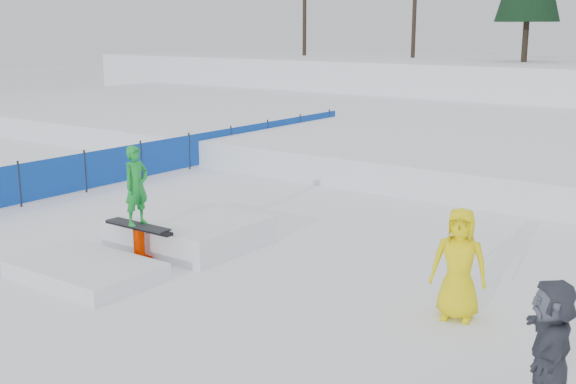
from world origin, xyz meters
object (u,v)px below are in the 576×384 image
Objects in this scene: safety_fence at (189,151)px; spectator_yellow at (459,264)px; jib_rail_feature at (162,238)px; spectator_dark at (550,350)px.

spectator_yellow is (11.00, -5.91, 0.27)m from safety_fence.
jib_rail_feature reaches higher than spectator_yellow.
spectator_yellow is at bearing 3.49° from jib_rail_feature.
spectator_dark is at bearing -12.47° from jib_rail_feature.
spectator_yellow is at bearing -156.64° from spectator_dark.
jib_rail_feature reaches higher than safety_fence.
spectator_dark is (1.90, -2.03, -0.03)m from spectator_yellow.
jib_rail_feature is at bearing 168.43° from spectator_yellow.
spectator_yellow is 2.78m from spectator_dark.
safety_fence is 9.71× the size of spectator_yellow.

